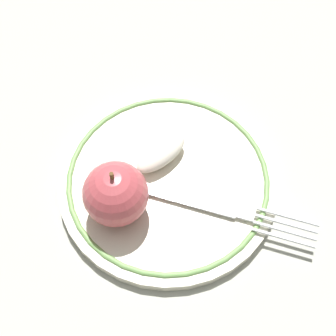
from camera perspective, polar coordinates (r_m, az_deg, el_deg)
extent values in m
plane|color=#A9A99C|center=(0.51, -2.18, -2.66)|extent=(2.00, 2.00, 0.00)
cylinder|color=beige|center=(0.51, 0.00, -1.66)|extent=(0.24, 0.24, 0.01)
torus|color=#72A255|center=(0.50, 0.00, -1.30)|extent=(0.22, 0.22, 0.01)
sphere|color=#BA464D|center=(0.46, -6.71, -2.84)|extent=(0.07, 0.07, 0.07)
cylinder|color=brown|center=(0.43, -7.19, -0.67)|extent=(0.00, 0.00, 0.01)
ellipsoid|color=silver|center=(0.50, -0.87, 1.79)|extent=(0.06, 0.03, 0.02)
cube|color=silver|center=(0.49, 2.53, -3.96)|extent=(0.06, 0.09, 0.00)
cube|color=silver|center=(0.48, 9.38, -5.80)|extent=(0.02, 0.02, 0.00)
cube|color=silver|center=(0.48, 13.88, -8.28)|extent=(0.03, 0.06, 0.00)
cube|color=silver|center=(0.49, 14.04, -7.44)|extent=(0.03, 0.06, 0.00)
cube|color=silver|center=(0.49, 14.21, -6.60)|extent=(0.03, 0.06, 0.00)
cube|color=silver|center=(0.49, 14.37, -5.78)|extent=(0.03, 0.06, 0.00)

